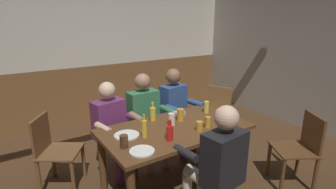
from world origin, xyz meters
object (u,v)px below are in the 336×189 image
at_px(pint_glass_0, 219,114).
at_px(plate_0, 127,135).
at_px(chair_empty_near_left, 53,150).
at_px(pint_glass_4, 223,125).
at_px(chair_empty_near_right, 300,147).
at_px(pint_glass_7, 206,107).
at_px(pint_glass_2, 199,126).
at_px(person_0, 112,125).
at_px(bottle_2, 170,132).
at_px(plate_1, 142,151).
at_px(person_3, 218,160).
at_px(condiment_caddy, 179,113).
at_px(pint_glass_6, 124,141).
at_px(bottle_0, 144,129).
at_px(bottle_1, 153,113).
at_px(pint_glass_3, 180,115).
at_px(pint_glass_1, 172,119).
at_px(person_2, 176,108).
at_px(dining_table, 175,136).
at_px(pint_glass_5, 208,122).
at_px(chair_empty_far_end, 216,112).
at_px(person_1, 146,115).

bearing_deg(pint_glass_0, plate_0, 171.07).
distance_m(chair_empty_near_left, pint_glass_4, 1.97).
distance_m(chair_empty_near_right, pint_glass_4, 1.01).
height_order(plate_0, pint_glass_7, pint_glass_7).
bearing_deg(pint_glass_2, pint_glass_0, 18.41).
bearing_deg(person_0, bottle_2, 94.90).
relative_size(plate_0, plate_1, 1.13).
height_order(chair_empty_near_left, pint_glass_4, chair_empty_near_left).
distance_m(person_3, condiment_caddy, 1.03).
bearing_deg(pint_glass_6, person_0, 76.10).
height_order(plate_1, bottle_0, bottle_0).
relative_size(condiment_caddy, bottle_1, 0.62).
xyz_separation_m(chair_empty_near_left, pint_glass_0, (1.77, -0.86, 0.34)).
bearing_deg(person_3, pint_glass_3, 72.14).
bearing_deg(pint_glass_2, plate_1, -174.63).
xyz_separation_m(pint_glass_1, pint_glass_7, (0.61, 0.10, 0.00)).
relative_size(person_2, person_3, 1.03).
height_order(person_3, condiment_caddy, person_3).
bearing_deg(pint_glass_2, dining_table, 125.88).
relative_size(plate_1, pint_glass_6, 1.87).
height_order(person_2, pint_glass_5, person_2).
bearing_deg(plate_0, condiment_caddy, 13.54).
bearing_deg(pint_glass_5, plate_0, 160.37).
xyz_separation_m(dining_table, bottle_1, (-0.10, 0.32, 0.20)).
height_order(chair_empty_far_end, pint_glass_2, chair_empty_far_end).
height_order(pint_glass_1, pint_glass_7, pint_glass_7).
bearing_deg(dining_table, pint_glass_0, -7.82).
bearing_deg(pint_glass_4, person_0, 131.25).
bearing_deg(plate_1, pint_glass_3, 29.66).
xyz_separation_m(bottle_0, pint_glass_0, (1.01, -0.04, -0.04)).
bearing_deg(pint_glass_2, pint_glass_1, 117.82).
bearing_deg(person_3, chair_empty_near_left, 122.69).
relative_size(person_0, person_3, 0.98).
distance_m(person_3, pint_glass_0, 0.86).
bearing_deg(bottle_2, pint_glass_4, -8.63).
bearing_deg(plate_1, pint_glass_2, 5.37).
xyz_separation_m(pint_glass_6, pint_glass_7, (1.30, 0.29, 0.01)).
bearing_deg(chair_empty_near_left, pint_glass_3, 97.81).
bearing_deg(person_2, condiment_caddy, 51.41).
bearing_deg(dining_table, chair_empty_far_end, 26.95).
bearing_deg(chair_empty_far_end, pint_glass_6, 84.56).
relative_size(person_3, bottle_2, 5.56).
relative_size(bottle_2, pint_glass_0, 1.88).
xyz_separation_m(plate_0, pint_glass_1, (0.56, -0.02, 0.06)).
xyz_separation_m(dining_table, pint_glass_5, (0.30, -0.21, 0.17)).
xyz_separation_m(bottle_1, pint_glass_7, (0.72, -0.15, -0.01)).
bearing_deg(pint_glass_7, person_1, 140.12).
height_order(condiment_caddy, pint_glass_3, pint_glass_3).
xyz_separation_m(chair_empty_far_end, pint_glass_0, (-0.68, -0.73, 0.34)).
xyz_separation_m(chair_empty_near_left, plate_1, (0.60, -1.08, 0.29)).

